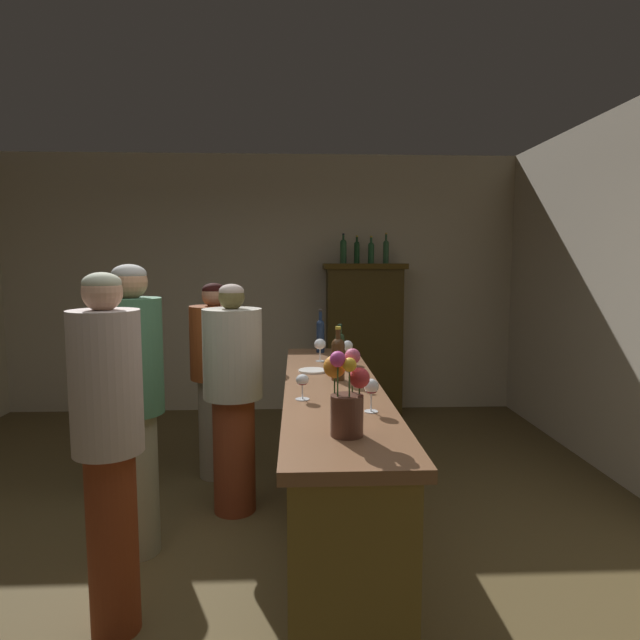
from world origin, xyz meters
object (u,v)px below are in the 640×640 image
at_px(wine_glass_rear, 371,388).
at_px(flower_arrangement, 346,396).
at_px(bar_counter, 332,472).
at_px(patron_by_cabinet, 233,390).
at_px(wine_bottle_chardonnay, 338,357).
at_px(cheese_plate, 313,371).
at_px(wine_glass_spare, 320,345).
at_px(display_bottle_midright, 386,250).
at_px(patron_in_navy, 215,373).
at_px(display_bottle_left, 343,250).
at_px(display_cabinet, 364,337).
at_px(wine_glass_mid, 348,346).
at_px(wine_bottle_merlot, 320,334).
at_px(display_bottle_center, 371,251).
at_px(patron_in_grey, 134,397).
at_px(wine_bottle_riesling, 340,348).
at_px(patron_tall, 125,387).
at_px(patron_near_entrance, 109,438).
at_px(wine_glass_front, 302,382).
at_px(display_bottle_midleft, 357,251).

bearing_deg(wine_glass_rear, flower_arrangement, -114.09).
distance_m(bar_counter, patron_by_cabinet, 0.94).
height_order(wine_bottle_chardonnay, flower_arrangement, flower_arrangement).
bearing_deg(wine_glass_rear, cheese_plate, 104.66).
distance_m(wine_bottle_chardonnay, wine_glass_spare, 0.59).
bearing_deg(display_bottle_midright, patron_in_navy, -133.94).
xyz_separation_m(wine_glass_spare, display_bottle_left, (0.35, 2.21, 0.69)).
xyz_separation_m(display_cabinet, wine_glass_mid, (-0.39, -2.27, 0.25)).
relative_size(wine_bottle_merlot, wine_glass_mid, 2.14).
xyz_separation_m(display_bottle_center, patron_in_grey, (-1.74, -2.80, -0.88)).
distance_m(wine_bottle_merlot, wine_glass_mid, 0.46).
bearing_deg(display_cabinet, wine_bottle_merlot, -106.91).
bearing_deg(wine_bottle_riesling, patron_tall, 164.14).
bearing_deg(patron_by_cabinet, patron_tall, -152.59).
height_order(wine_bottle_merlot, wine_bottle_riesling, wine_bottle_merlot).
bearing_deg(patron_by_cabinet, patron_near_entrance, -61.41).
xyz_separation_m(wine_glass_rear, patron_by_cabinet, (-0.77, 1.18, -0.29)).
bearing_deg(wine_glass_front, bar_counter, 62.17).
bearing_deg(wine_bottle_chardonnay, patron_in_navy, 128.06).
height_order(wine_glass_front, cheese_plate, wine_glass_front).
height_order(display_bottle_center, display_bottle_midright, display_bottle_midright).
height_order(display_cabinet, display_bottle_left, display_bottle_left).
bearing_deg(wine_glass_rear, patron_near_entrance, -179.33).
distance_m(cheese_plate, patron_tall, 1.47).
height_order(display_bottle_midleft, display_bottle_midright, display_bottle_midright).
bearing_deg(flower_arrangement, display_cabinet, 81.83).
height_order(display_bottle_midleft, patron_tall, display_bottle_midleft).
relative_size(flower_arrangement, display_bottle_center, 1.14).
height_order(wine_bottle_riesling, patron_tall, patron_tall).
relative_size(wine_glass_spare, patron_by_cabinet, 0.10).
height_order(patron_tall, patron_in_grey, patron_in_grey).
height_order(wine_bottle_merlot, display_bottle_left, display_bottle_left).
height_order(wine_bottle_chardonnay, wine_bottle_riesling, wine_bottle_chardonnay).
xyz_separation_m(wine_bottle_chardonnay, patron_near_entrance, (-1.08, -0.69, -0.24)).
xyz_separation_m(bar_counter, wine_glass_spare, (-0.04, 0.70, 0.62)).
height_order(flower_arrangement, patron_near_entrance, patron_near_entrance).
xyz_separation_m(wine_glass_front, patron_in_grey, (-0.96, 0.43, -0.18)).
height_order(patron_tall, patron_by_cabinet, patron_by_cabinet).
bearing_deg(display_bottle_midright, wine_glass_spare, -110.23).
distance_m(wine_glass_mid, display_bottle_midleft, 2.39).
bearing_deg(flower_arrangement, bar_counter, 89.79).
height_order(cheese_plate, patron_by_cabinet, patron_by_cabinet).
relative_size(bar_counter, display_bottle_midleft, 8.28).
bearing_deg(wine_glass_spare, display_cabinet, 75.33).
bearing_deg(wine_glass_mid, display_bottle_center, 78.35).
height_order(wine_glass_front, patron_tall, patron_tall).
distance_m(wine_glass_mid, flower_arrangement, 1.53).
height_order(wine_bottle_chardonnay, display_bottle_midleft, display_bottle_midleft).
relative_size(wine_bottle_riesling, cheese_plate, 1.59).
height_order(bar_counter, display_bottle_left, display_bottle_left).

